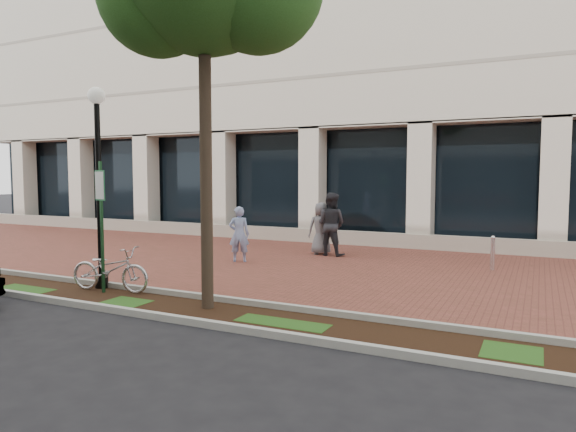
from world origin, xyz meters
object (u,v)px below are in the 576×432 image
at_px(locked_bicycle, 110,269).
at_px(pedestrian_right, 321,228).
at_px(bollard, 493,253).
at_px(lamppost, 99,176).
at_px(parking_sign, 101,211).
at_px(pedestrian_mid, 331,224).
at_px(pedestrian_left, 239,234).

bearing_deg(locked_bicycle, pedestrian_right, -25.43).
bearing_deg(bollard, lamppost, -141.02).
bearing_deg(pedestrian_right, parking_sign, 51.43).
distance_m(pedestrian_mid, pedestrian_right, 0.39).
xyz_separation_m(locked_bicycle, bollard, (6.99, 6.21, -0.02)).
distance_m(lamppost, pedestrian_mid, 7.21).
relative_size(parking_sign, pedestrian_mid, 1.41).
relative_size(pedestrian_right, bollard, 1.80).
height_order(lamppost, bollard, lamppost).
distance_m(parking_sign, pedestrian_left, 4.70).
height_order(lamppost, pedestrian_mid, lamppost).
bearing_deg(parking_sign, bollard, 54.76).
bearing_deg(pedestrian_mid, locked_bicycle, 76.03).
bearing_deg(pedestrian_right, pedestrian_left, 34.19).
distance_m(locked_bicycle, pedestrian_left, 4.46).
bearing_deg(parking_sign, pedestrian_mid, 83.41).
xyz_separation_m(locked_bicycle, pedestrian_mid, (2.33, 6.67, 0.49)).
height_order(pedestrian_left, bollard, pedestrian_left).
distance_m(locked_bicycle, bollard, 9.35).
relative_size(locked_bicycle, pedestrian_right, 1.12).
xyz_separation_m(parking_sign, lamppost, (-0.40, 0.35, 0.72)).
bearing_deg(lamppost, pedestrian_mid, 66.77).
distance_m(pedestrian_right, bollard, 5.05).
relative_size(parking_sign, pedestrian_left, 1.73).
bearing_deg(bollard, parking_sign, -137.88).
height_order(parking_sign, pedestrian_right, parking_sign).
bearing_deg(pedestrian_left, parking_sign, 57.01).
distance_m(pedestrian_left, bollard, 6.80).
bearing_deg(lamppost, bollard, 38.98).
xyz_separation_m(pedestrian_left, bollard, (6.56, 1.78, -0.33)).
xyz_separation_m(parking_sign, pedestrian_left, (0.49, 4.59, -0.92)).
distance_m(locked_bicycle, pedestrian_mid, 7.09).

